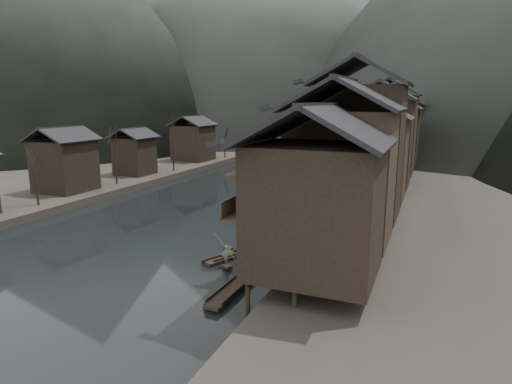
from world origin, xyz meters
The scene contains 12 objects.
water centered at (0.00, 0.00, 0.00)m, with size 300.00×300.00×0.00m, color black.
left_bank centered at (-35.00, 40.00, 0.60)m, with size 40.00×200.00×1.20m, color #2D2823.
stilt_houses centered at (17.28, 19.44, 8.92)m, with size 9.00×67.60×16.05m.
left_houses centered at (-20.50, 20.12, 5.66)m, with size 8.10×53.20×8.73m.
bare_trees centered at (-17.00, 18.58, 6.46)m, with size 3.91×62.83×7.83m.
moored_sampans centered at (11.95, 20.53, 0.20)m, with size 3.00×61.15×0.47m.
midriver_boats centered at (1.56, 47.21, 0.20)m, with size 10.42×22.41×0.45m.
stone_bridge centered at (0.00, 72.00, 5.11)m, with size 40.00×6.00×9.00m.
hero_sampan centered at (8.74, -2.01, 0.20)m, with size 2.63×4.55×0.43m.
cargo_heap centered at (8.65, -1.81, 0.74)m, with size 1.02×1.34×0.61m, color black.
boatman centered at (9.41, -3.48, 1.21)m, with size 0.57×0.37×1.56m, color #565658.
bamboo_pole centered at (9.61, -3.48, 3.61)m, with size 0.06×0.06×3.95m, color #8C7A51.
Camera 1 is at (23.21, -30.83, 12.36)m, focal length 30.00 mm.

